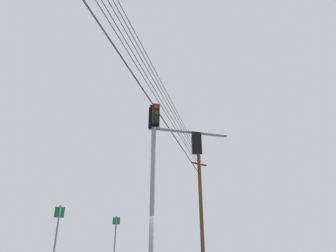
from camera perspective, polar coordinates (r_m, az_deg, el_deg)
signal_mast_assembly at (r=12.05m, az=-0.69°, el=-5.57°), size 0.98×3.73×7.28m
utility_pole_wooden at (r=23.92m, az=6.72°, el=-15.05°), size 0.85×1.56×9.22m
route_sign_primary at (r=14.59m, az=-10.81°, el=-21.97°), size 0.10×0.35×2.74m
route_sign_secondary at (r=11.75m, az=-21.95°, el=-20.27°), size 0.14×0.35×2.85m
overhead_wire_span at (r=12.19m, az=-4.60°, el=10.53°), size 25.21×11.75×2.74m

